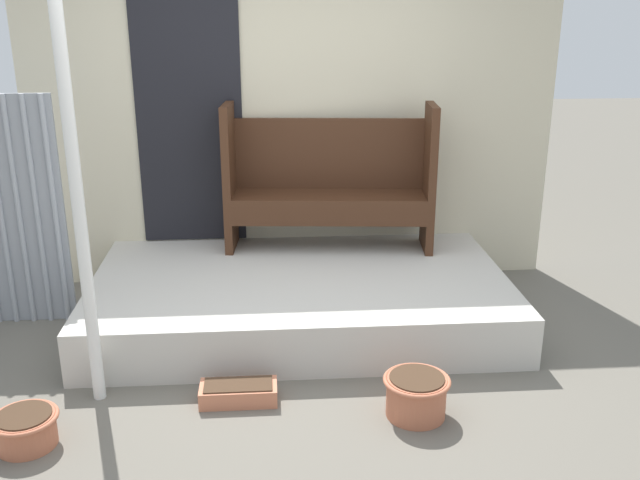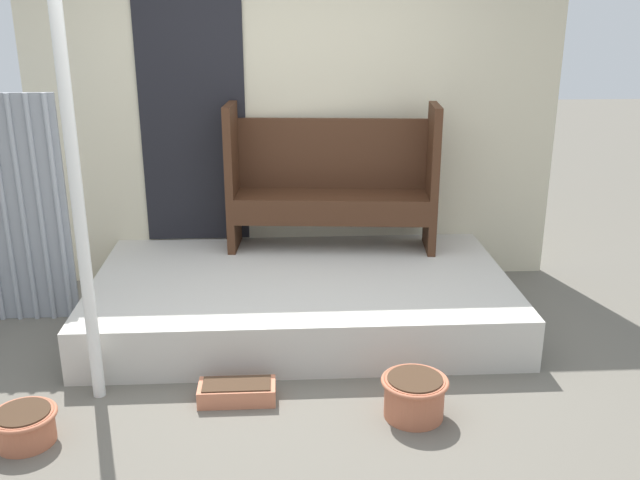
# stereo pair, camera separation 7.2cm
# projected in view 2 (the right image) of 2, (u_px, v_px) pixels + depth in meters

# --- Properties ---
(ground_plane) EXTENTS (24.00, 24.00, 0.00)m
(ground_plane) POSITION_uv_depth(u_px,v_px,m) (288.00, 380.00, 4.31)
(ground_plane) COLOR #666056
(porch_slab) EXTENTS (2.89, 1.69, 0.34)m
(porch_slab) POSITION_uv_depth(u_px,v_px,m) (302.00, 298.00, 5.06)
(porch_slab) COLOR beige
(porch_slab) RESTS_ON ground_plane
(house_wall) EXTENTS (4.09, 0.08, 2.60)m
(house_wall) POSITION_uv_depth(u_px,v_px,m) (292.00, 119.00, 5.52)
(house_wall) COLOR beige
(house_wall) RESTS_ON ground_plane
(support_post) EXTENTS (0.07, 0.07, 2.20)m
(support_post) POSITION_uv_depth(u_px,v_px,m) (79.00, 214.00, 3.79)
(support_post) COLOR white
(support_post) RESTS_ON ground_plane
(bench) EXTENTS (1.60, 0.54, 1.11)m
(bench) POSITION_uv_depth(u_px,v_px,m) (332.00, 177.00, 5.42)
(bench) COLOR #422616
(bench) RESTS_ON porch_slab
(flower_pot_left) EXTENTS (0.34, 0.34, 0.18)m
(flower_pot_left) POSITION_uv_depth(u_px,v_px,m) (24.00, 425.00, 3.68)
(flower_pot_left) COLOR #B76647
(flower_pot_left) RESTS_ON ground_plane
(flower_pot_middle) EXTENTS (0.37, 0.37, 0.24)m
(flower_pot_middle) POSITION_uv_depth(u_px,v_px,m) (414.00, 395.00, 3.91)
(flower_pot_middle) COLOR #B76647
(flower_pot_middle) RESTS_ON ground_plane
(planter_box_rect) EXTENTS (0.44, 0.20, 0.11)m
(planter_box_rect) POSITION_uv_depth(u_px,v_px,m) (237.00, 392.00, 4.08)
(planter_box_rect) COLOR #C67251
(planter_box_rect) RESTS_ON ground_plane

